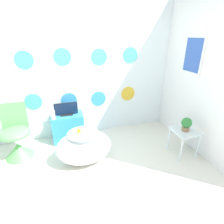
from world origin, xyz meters
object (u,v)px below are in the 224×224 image
Objects in this scene: vase at (53,115)px; tv at (66,110)px; chair at (17,141)px; bathtub at (84,147)px; potted_plant_left at (186,124)px.

tv is at bearing 25.75° from vase.
chair is 2.15× the size of tv.
bathtub is 4.61× the size of vase.
chair is at bearing 156.63° from bathtub.
bathtub is at bearing -23.37° from chair.
potted_plant_left is (2.01, -0.88, -0.03)m from vase.
chair reaches higher than bathtub.
chair is at bearing 164.50° from potted_plant_left.
vase is 0.82× the size of potted_plant_left.
bathtub is 1.11m from chair.
tv is at bearing 150.84° from potted_plant_left.
bathtub is 0.82m from tv.
bathtub is 3.78× the size of potted_plant_left.
bathtub is at bearing 169.88° from potted_plant_left.
tv reaches higher than bathtub.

